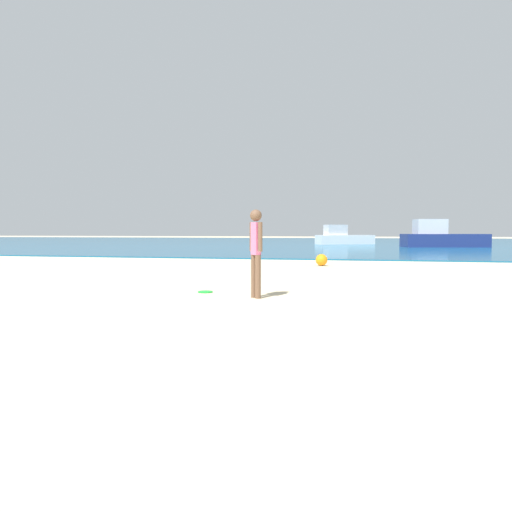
{
  "coord_description": "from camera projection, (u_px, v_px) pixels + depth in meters",
  "views": [
    {
      "loc": [
        2.11,
        -4.24,
        1.24
      ],
      "look_at": [
        0.1,
        5.21,
        0.72
      ],
      "focal_mm": 32.64,
      "sensor_mm": 36.0,
      "label": 1
    }
  ],
  "objects": [
    {
      "name": "ground",
      "position": [
        138.0,
        355.0,
        4.65
      ],
      "size": [
        200.0,
        200.0,
        0.0
      ],
      "primitive_type": "plane",
      "color": "beige"
    },
    {
      "name": "water",
      "position": [
        335.0,
        242.0,
        49.11
      ],
      "size": [
        160.0,
        60.0,
        0.06
      ],
      "primitive_type": "cube",
      "color": "#14567F",
      "rests_on": "ground"
    },
    {
      "name": "person_standing",
      "position": [
        256.0,
        248.0,
        8.55
      ],
      "size": [
        0.29,
        0.29,
        1.63
      ],
      "rotation": [
        0.0,
        0.0,
        2.34
      ],
      "color": "brown",
      "rests_on": "ground"
    },
    {
      "name": "frisbee",
      "position": [
        205.0,
        292.0,
        9.37
      ],
      "size": [
        0.3,
        0.3,
        0.03
      ],
      "primitive_type": "cylinder",
      "color": "green",
      "rests_on": "ground"
    },
    {
      "name": "boat_near",
      "position": [
        441.0,
        237.0,
        34.12
      ],
      "size": [
        6.28,
        3.13,
        2.04
      ],
      "rotation": [
        0.0,
        0.0,
        0.21
      ],
      "color": "navy",
      "rests_on": "water"
    },
    {
      "name": "boat_far",
      "position": [
        343.0,
        238.0,
        41.23
      ],
      "size": [
        5.27,
        3.78,
        1.73
      ],
      "rotation": [
        0.0,
        0.0,
        0.48
      ],
      "color": "white",
      "rests_on": "water"
    },
    {
      "name": "beach_ball",
      "position": [
        322.0,
        260.0,
        16.53
      ],
      "size": [
        0.42,
        0.42,
        0.42
      ],
      "primitive_type": "sphere",
      "color": "orange",
      "rests_on": "ground"
    }
  ]
}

